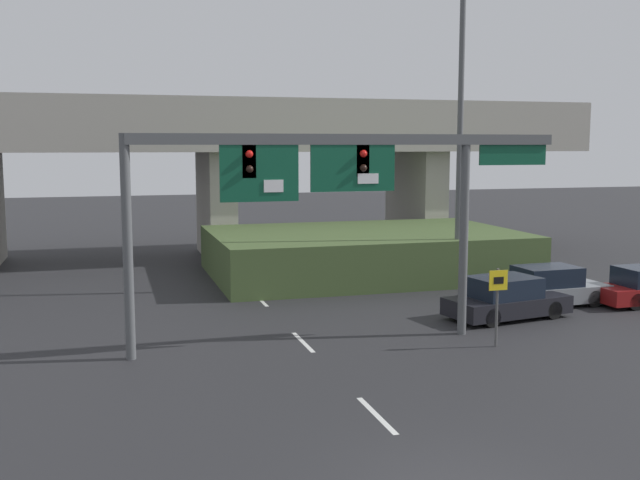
{
  "coord_description": "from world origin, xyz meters",
  "views": [
    {
      "loc": [
        -5.69,
        -11.47,
        6.05
      ],
      "look_at": [
        0.0,
        8.36,
        3.41
      ],
      "focal_mm": 42.0,
      "sensor_mm": 36.0,
      "label": 1
    }
  ],
  "objects_px": {
    "signal_gantry": "(333,178)",
    "highway_light_pole_near": "(461,107)",
    "parked_sedan_mid_right": "(549,287)",
    "speed_limit_sign": "(497,296)",
    "parked_sedan_near_right": "(506,299)"
  },
  "relations": [
    {
      "from": "highway_light_pole_near",
      "to": "parked_sedan_mid_right",
      "type": "xyz_separation_m",
      "value": [
        1.64,
        -4.44,
        -6.89
      ]
    },
    {
      "from": "parked_sedan_mid_right",
      "to": "speed_limit_sign",
      "type": "bearing_deg",
      "value": -138.31
    },
    {
      "from": "signal_gantry",
      "to": "highway_light_pole_near",
      "type": "bearing_deg",
      "value": 43.56
    },
    {
      "from": "parked_sedan_mid_right",
      "to": "parked_sedan_near_right",
      "type": "bearing_deg",
      "value": -154.21
    },
    {
      "from": "parked_sedan_near_right",
      "to": "highway_light_pole_near",
      "type": "bearing_deg",
      "value": 70.2
    },
    {
      "from": "signal_gantry",
      "to": "parked_sedan_near_right",
      "type": "bearing_deg",
      "value": 13.17
    },
    {
      "from": "highway_light_pole_near",
      "to": "signal_gantry",
      "type": "bearing_deg",
      "value": -136.44
    },
    {
      "from": "speed_limit_sign",
      "to": "parked_sedan_near_right",
      "type": "bearing_deg",
      "value": 56.2
    },
    {
      "from": "signal_gantry",
      "to": "parked_sedan_near_right",
      "type": "distance_m",
      "value": 8.27
    },
    {
      "from": "highway_light_pole_near",
      "to": "parked_sedan_mid_right",
      "type": "relative_size",
      "value": 3.26
    },
    {
      "from": "signal_gantry",
      "to": "parked_sedan_mid_right",
      "type": "relative_size",
      "value": 3.03
    },
    {
      "from": "highway_light_pole_near",
      "to": "parked_sedan_near_right",
      "type": "distance_m",
      "value": 9.11
    },
    {
      "from": "signal_gantry",
      "to": "highway_light_pole_near",
      "type": "distance_m",
      "value": 11.12
    },
    {
      "from": "highway_light_pole_near",
      "to": "parked_sedan_near_right",
      "type": "relative_size",
      "value": 3.12
    },
    {
      "from": "signal_gantry",
      "to": "highway_light_pole_near",
      "type": "relative_size",
      "value": 0.93
    }
  ]
}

